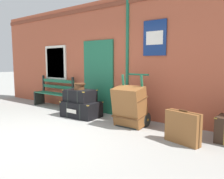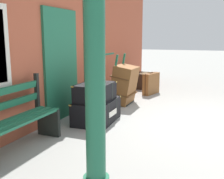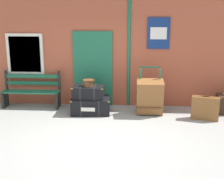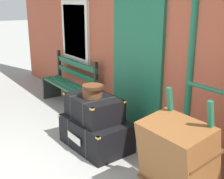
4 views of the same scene
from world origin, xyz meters
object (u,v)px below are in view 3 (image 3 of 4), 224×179
platform_bench (32,91)px  steamer_trunk_middle (89,92)px  porters_trolley (149,102)px  suitcase_umber (205,108)px  round_hatbox (88,82)px  large_brown_trunk (150,97)px  steamer_trunk_base (91,105)px

platform_bench → steamer_trunk_middle: (1.68, -0.46, 0.14)m
platform_bench → porters_trolley: 3.29m
platform_bench → suitcase_umber: platform_bench is taller
steamer_trunk_middle → suitcase_umber: 2.98m
round_hatbox → large_brown_trunk: 1.64m
steamer_trunk_base → large_brown_trunk: (1.54, 0.00, 0.26)m
steamer_trunk_base → round_hatbox: round_hatbox is taller
platform_bench → steamer_trunk_base: (1.73, -0.46, -0.23)m
large_brown_trunk → steamer_trunk_middle: bearing=180.0°
steamer_trunk_base → suitcase_umber: suitcase_umber is taller
porters_trolley → large_brown_trunk: porters_trolley is taller
steamer_trunk_base → steamer_trunk_middle: size_ratio=1.29×
platform_bench → porters_trolley: size_ratio=1.33×
porters_trolley → large_brown_trunk: (-0.00, -0.17, 0.20)m
steamer_trunk_base → large_brown_trunk: 1.57m
steamer_trunk_middle → suitcase_umber: (2.95, -0.32, -0.29)m
steamer_trunk_middle → porters_trolley: 1.64m
steamer_trunk_middle → porters_trolley: (1.60, 0.17, -0.31)m
porters_trolley → large_brown_trunk: 0.26m
porters_trolley → platform_bench: bearing=175.0°
porters_trolley → suitcase_umber: bearing=-20.0°
steamer_trunk_middle → porters_trolley: porters_trolley is taller
steamer_trunk_middle → platform_bench: bearing=164.7°
steamer_trunk_base → round_hatbox: size_ratio=3.36×
steamer_trunk_base → suitcase_umber: size_ratio=1.53×
porters_trolley → suitcase_umber: 1.44m
steamer_trunk_base → round_hatbox: bearing=-165.7°
platform_bench → steamer_trunk_base: size_ratio=1.53×
round_hatbox → large_brown_trunk: large_brown_trunk is taller
large_brown_trunk → suitcase_umber: 1.40m
steamer_trunk_base → porters_trolley: (1.54, 0.18, 0.06)m
large_brown_trunk → suitcase_umber: bearing=-13.3°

